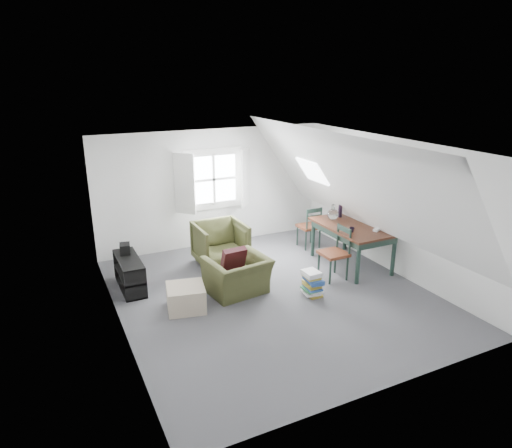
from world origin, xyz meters
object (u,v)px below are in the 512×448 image
dining_table (352,231)px  media_shelf (130,275)px  armchair_far (221,264)px  ottoman (186,298)px  armchair_near (238,293)px  dining_chair_near (335,252)px  dining_chair_far (310,226)px  magazine_stack (312,283)px

dining_table → media_shelf: (-4.08, 0.84, -0.46)m
armchair_far → ottoman: bearing=-129.8°
armchair_far → armchair_near: bearing=-99.3°
dining_chair_near → ottoman: bearing=-103.5°
dining_chair_far → magazine_stack: size_ratio=2.09×
dining_chair_far → dining_table: bearing=103.3°
ottoman → dining_chair_far: 3.55m
dining_table → dining_chair_near: size_ratio=1.69×
ottoman → magazine_stack: 2.12m
armchair_near → dining_table: 2.57m
dining_chair_near → magazine_stack: (-0.74, -0.41, -0.29)m
armchair_near → dining_table: dining_table is taller
armchair_near → dining_chair_far: bearing=-157.7°
ottoman → dining_chair_near: 2.82m
armchair_near → armchair_far: 1.27m
ottoman → dining_table: (3.43, 0.28, 0.52)m
armchair_far → dining_chair_near: bearing=-42.6°
dining_chair_near → armchair_near: bearing=-109.1°
dining_table → magazine_stack: bearing=-153.4°
dining_chair_far → dining_chair_near: 1.59m
dining_table → media_shelf: dining_table is taller
armchair_far → media_shelf: 1.85m
dining_chair_near → dining_chair_far: bearing=152.6°
armchair_far → dining_chair_near: size_ratio=0.97×
armchair_near → magazine_stack: (1.10, -0.64, 0.22)m
armchair_near → magazine_stack: magazine_stack is taller
armchair_far → media_shelf: size_ratio=0.87×
media_shelf → armchair_near: bearing=-31.3°
dining_chair_far → magazine_stack: dining_chair_far is taller
media_shelf → magazine_stack: (2.71, -1.60, -0.03)m
magazine_stack → ottoman: bearing=166.9°
ottoman → media_shelf: bearing=120.2°
dining_chair_near → magazine_stack: bearing=-73.2°
armchair_near → dining_chair_far: dining_chair_far is taller
armchair_near → armchair_far: (0.20, 1.26, 0.00)m
ottoman → dining_table: 3.48m
armchair_far → magazine_stack: magazine_stack is taller
armchair_near → media_shelf: size_ratio=0.91×
armchair_far → dining_chair_near: dining_chair_near is taller
dining_chair_far → dining_chair_near: dining_chair_near is taller
armchair_near → media_shelf: 1.89m
dining_chair_near → media_shelf: size_ratio=0.90×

